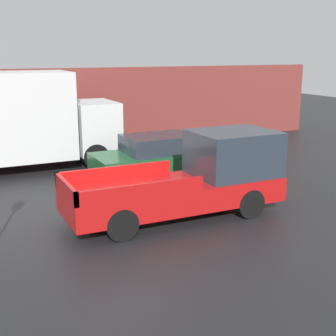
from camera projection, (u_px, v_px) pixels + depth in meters
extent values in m
plane|color=#232326|center=(118.00, 218.00, 12.39)|extent=(60.00, 60.00, 0.00)
cube|color=brown|center=(44.00, 111.00, 20.03)|extent=(28.00, 0.15, 3.59)
cube|color=red|center=(174.00, 193.00, 12.28)|extent=(5.78, 1.96, 0.63)
cube|color=#28333D|center=(233.00, 153.00, 12.80)|extent=(2.20, 1.84, 1.21)
cube|color=red|center=(115.00, 173.00, 12.43)|extent=(3.18, 0.10, 0.35)
cube|color=red|center=(142.00, 191.00, 10.80)|extent=(3.18, 0.10, 0.35)
cube|color=red|center=(66.00, 189.00, 10.97)|extent=(0.10, 1.96, 0.35)
cylinder|color=black|center=(216.00, 187.00, 13.85)|extent=(0.79, 0.26, 0.79)
cylinder|color=black|center=(250.00, 203.00, 12.34)|extent=(0.79, 0.26, 0.79)
cylinder|color=black|center=(99.00, 203.00, 12.35)|extent=(0.79, 0.26, 0.79)
cylinder|color=black|center=(122.00, 224.00, 10.84)|extent=(0.79, 0.26, 0.79)
cube|color=#1E592D|center=(155.00, 161.00, 16.00)|extent=(4.22, 1.94, 0.63)
cube|color=#28333D|center=(158.00, 144.00, 15.90)|extent=(2.32, 1.71, 0.58)
cylinder|color=black|center=(178.00, 160.00, 17.37)|extent=(0.75, 0.22, 0.75)
cylinder|color=black|center=(201.00, 170.00, 15.84)|extent=(0.75, 0.22, 0.75)
cylinder|color=black|center=(111.00, 167.00, 16.28)|extent=(0.75, 0.22, 0.75)
cylinder|color=black|center=(129.00, 179.00, 14.75)|extent=(0.75, 0.22, 0.75)
cube|color=white|center=(94.00, 127.00, 18.23)|extent=(1.59, 2.34, 1.96)
cylinder|color=black|center=(80.00, 146.00, 19.30)|extent=(0.96, 0.30, 0.96)
cylinder|color=black|center=(96.00, 157.00, 17.38)|extent=(0.96, 0.30, 0.96)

